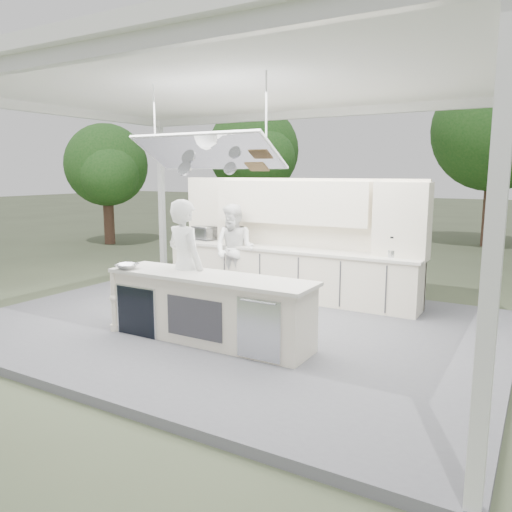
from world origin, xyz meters
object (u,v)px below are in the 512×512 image
Objects in this scene: back_counter at (287,272)px; head_chef at (185,266)px; demo_island at (208,308)px; sous_chef at (235,250)px.

back_counter is 2.57× the size of head_chef.
sous_chef is (-1.13, 2.46, 0.41)m from demo_island.
head_chef reaches higher than sous_chef.
head_chef is 1.12× the size of sous_chef.
back_counter is at bearing 93.63° from demo_island.
demo_island is at bearing -86.37° from back_counter.
sous_chef is (-0.58, 2.25, -0.11)m from head_chef.
head_chef reaches higher than back_counter.
sous_chef is at bearing 114.57° from demo_island.
demo_island and back_counter have the same top height.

